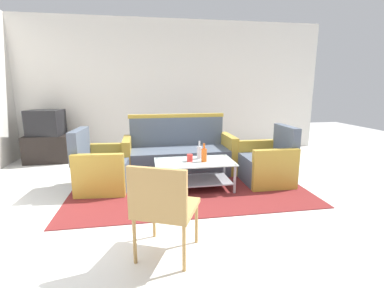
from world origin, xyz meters
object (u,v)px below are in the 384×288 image
(couch, at_px, (179,155))
(coffee_table, at_px, (194,171))
(cup, at_px, (190,158))
(armchair_left, at_px, (102,169))
(bottle_clear, at_px, (199,152))
(wicker_chair, at_px, (163,204))
(tv_stand, at_px, (48,148))
(bottle_orange, at_px, (204,155))
(armchair_right, at_px, (268,164))
(television, at_px, (46,123))

(couch, xyz_separation_m, coffee_table, (0.12, -0.78, -0.04))
(cup, bearing_deg, armchair_left, 169.63)
(armchair_left, height_order, bottle_clear, armchair_left)
(cup, xyz_separation_m, wicker_chair, (-0.47, -1.55, 0.03))
(wicker_chair, bearing_deg, cup, 96.82)
(coffee_table, height_order, tv_stand, tv_stand)
(bottle_orange, xyz_separation_m, cup, (-0.19, 0.04, -0.05))
(bottle_clear, distance_m, cup, 0.20)
(cup, bearing_deg, coffee_table, -8.21)
(bottle_clear, bearing_deg, armchair_left, 175.68)
(armchair_right, bearing_deg, bottle_clear, 88.49)
(bottle_orange, bearing_deg, coffee_table, 164.49)
(tv_stand, xyz_separation_m, television, (0.00, 0.00, 0.50))
(armchair_left, bearing_deg, tv_stand, -139.04)
(coffee_table, xyz_separation_m, bottle_clear, (0.10, 0.13, 0.24))
(coffee_table, xyz_separation_m, bottle_orange, (0.13, -0.04, 0.24))
(wicker_chair, bearing_deg, television, 143.71)
(armchair_right, distance_m, tv_stand, 4.09)
(television, bearing_deg, wicker_chair, 128.29)
(television, distance_m, wicker_chair, 3.99)
(tv_stand, bearing_deg, armchair_left, -53.57)
(television, bearing_deg, couch, 163.17)
(couch, bearing_deg, television, -25.97)
(couch, distance_m, cup, 0.79)
(bottle_orange, bearing_deg, armchair_left, 169.25)
(couch, relative_size, armchair_left, 2.13)
(armchair_left, xyz_separation_m, wicker_chair, (0.76, -1.77, 0.21))
(couch, distance_m, bottle_clear, 0.71)
(couch, xyz_separation_m, armchair_right, (1.26, -0.68, -0.03))
(armchair_left, relative_size, tv_stand, 1.06)
(coffee_table, bearing_deg, tv_stand, 142.94)
(bottle_clear, bearing_deg, tv_stand, 145.84)
(cup, bearing_deg, wicker_chair, -106.88)
(bottle_clear, distance_m, television, 3.18)
(bottle_orange, xyz_separation_m, tv_stand, (-2.65, 1.94, -0.25))
(tv_stand, bearing_deg, wicker_chair, -59.96)
(armchair_left, height_order, wicker_chair, armchair_left)
(armchair_right, xyz_separation_m, coffee_table, (-1.14, -0.10, -0.02))
(armchair_left, distance_m, wicker_chair, 1.94)
(coffee_table, height_order, wicker_chair, wicker_chair)
(tv_stand, height_order, wicker_chair, wicker_chair)
(coffee_table, bearing_deg, cup, 171.79)
(bottle_orange, height_order, tv_stand, bottle_orange)
(armchair_right, bearing_deg, cup, 94.39)
(armchair_left, height_order, coffee_table, armchair_left)
(armchair_left, height_order, bottle_orange, armchair_left)
(bottle_clear, height_order, television, television)
(armchair_left, bearing_deg, cup, 84.16)
(bottle_orange, bearing_deg, armchair_right, 7.72)
(armchair_right, height_order, wicker_chair, armchair_right)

